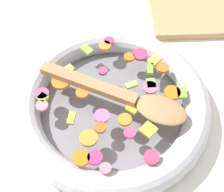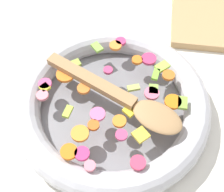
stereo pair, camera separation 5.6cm
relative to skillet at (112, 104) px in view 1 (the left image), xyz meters
The scene contains 5 objects.
ground_plane 0.02m from the skillet, ahead, with size 4.00×4.00×0.00m, color silver.
skillet is the anchor object (origin of this frame).
chopped_vegetables 0.03m from the skillet, 61.47° to the right, with size 0.28×0.30×0.01m.
wooden_spoon 0.05m from the skillet, 26.22° to the right, with size 0.27×0.16×0.01m.
cutting_board 0.37m from the skillet, 47.49° to the left, with size 0.28×0.18×0.02m.
Camera 1 is at (-0.01, -0.32, 0.52)m, focal length 50.00 mm.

